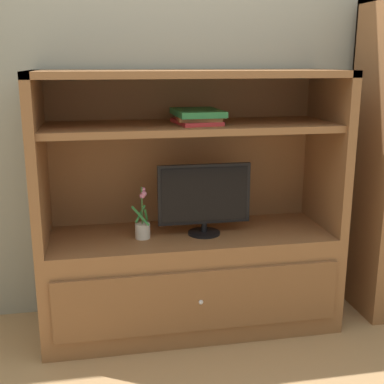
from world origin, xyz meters
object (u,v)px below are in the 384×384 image
(media_console, at_px, (190,248))
(magazine_stack, at_px, (197,116))
(potted_plant, at_px, (143,226))
(tv_monitor, at_px, (204,197))

(media_console, distance_m, magazine_stack, 0.75)
(media_console, xyz_separation_m, potted_plant, (-0.27, -0.04, 0.17))
(media_console, height_order, magazine_stack, media_console)
(media_console, relative_size, potted_plant, 5.72)
(tv_monitor, bearing_deg, media_console, 151.50)
(tv_monitor, height_order, magazine_stack, magazine_stack)
(tv_monitor, distance_m, potted_plant, 0.37)
(media_console, xyz_separation_m, magazine_stack, (0.04, -0.01, 0.75))
(tv_monitor, bearing_deg, potted_plant, -179.49)
(magazine_stack, bearing_deg, potted_plant, -173.20)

